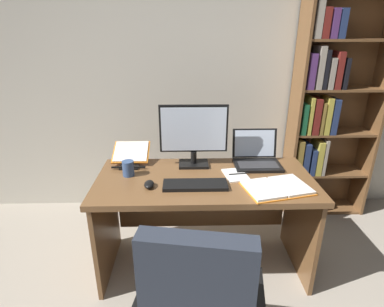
% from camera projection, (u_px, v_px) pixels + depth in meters
% --- Properties ---
extents(wall_back, '(5.39, 0.12, 2.65)m').
position_uv_depth(wall_back, '(196.00, 74.00, 2.88)').
color(wall_back, beige).
rests_on(wall_back, ground).
extents(desk, '(1.50, 0.70, 0.75)m').
position_uv_depth(desk, '(204.00, 199.00, 2.28)').
color(desk, brown).
rests_on(desk, ground).
extents(bookshelf, '(0.77, 0.29, 2.04)m').
position_uv_depth(bookshelf, '(325.00, 113.00, 2.82)').
color(bookshelf, brown).
rests_on(bookshelf, ground).
extents(monitor, '(0.50, 0.16, 0.46)m').
position_uv_depth(monitor, '(194.00, 135.00, 2.26)').
color(monitor, black).
rests_on(monitor, desk).
extents(laptop, '(0.34, 0.29, 0.25)m').
position_uv_depth(laptop, '(256.00, 158.00, 2.34)').
color(laptop, black).
rests_on(laptop, desk).
extents(keyboard, '(0.42, 0.15, 0.02)m').
position_uv_depth(keyboard, '(195.00, 185.00, 2.02)').
color(keyboard, black).
rests_on(keyboard, desk).
extents(computer_mouse, '(0.06, 0.10, 0.04)m').
position_uv_depth(computer_mouse, '(149.00, 184.00, 2.01)').
color(computer_mouse, black).
rests_on(computer_mouse, desk).
extents(reading_stand_with_book, '(0.28, 0.28, 0.13)m').
position_uv_depth(reading_stand_with_book, '(131.00, 154.00, 2.37)').
color(reading_stand_with_book, black).
rests_on(reading_stand_with_book, desk).
extents(open_binder, '(0.46, 0.37, 0.02)m').
position_uv_depth(open_binder, '(277.00, 188.00, 1.98)').
color(open_binder, orange).
rests_on(open_binder, desk).
extents(notepad, '(0.18, 0.23, 0.01)m').
position_uv_depth(notepad, '(236.00, 175.00, 2.17)').
color(notepad, silver).
rests_on(notepad, desk).
extents(pen, '(0.14, 0.03, 0.01)m').
position_uv_depth(pen, '(239.00, 174.00, 2.17)').
color(pen, black).
rests_on(pen, notepad).
extents(coffee_mug, '(0.08, 0.08, 0.11)m').
position_uv_depth(coffee_mug, '(128.00, 168.00, 2.16)').
color(coffee_mug, '#334C7A').
rests_on(coffee_mug, desk).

